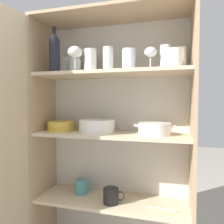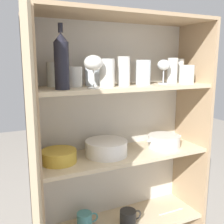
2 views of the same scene
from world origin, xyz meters
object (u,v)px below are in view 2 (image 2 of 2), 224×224
Objects in this scene: wine_bottle at (62,61)px; mixing_bowl_large at (59,156)px; casserole_dish at (164,141)px; coffee_mug_primary at (85,220)px; plate_stack_white at (106,148)px.

wine_bottle is 1.60× the size of mixing_bowl_large.
casserole_dish reaches higher than coffee_mug_primary.
wine_bottle is 0.53m from plate_stack_white.
wine_bottle is 2.30× the size of coffee_mug_primary.
wine_bottle is at bearing -174.10° from casserole_dish.
wine_bottle is 0.77m from casserole_dish.
casserole_dish is (0.62, -0.03, 0.00)m from mixing_bowl_large.
plate_stack_white is at bearing -12.95° from coffee_mug_primary.
mixing_bowl_large is at bearing 177.61° from casserole_dish.
mixing_bowl_large is 0.74× the size of casserole_dish.
plate_stack_white reaches higher than mixing_bowl_large.
coffee_mug_primary is at bearing 167.05° from plate_stack_white.
coffee_mug_primary is (-0.49, 0.05, -0.41)m from casserole_dish.
mixing_bowl_large is (-0.26, 0.01, -0.01)m from plate_stack_white.
coffee_mug_primary is at bearing 174.35° from casserole_dish.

